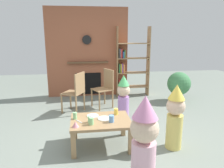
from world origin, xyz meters
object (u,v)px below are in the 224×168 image
at_px(child_with_cone_hat, 144,142).
at_px(dining_chair_left, 76,90).
at_px(paper_cup_near_right, 111,119).
at_px(paper_cup_far_left, 90,119).
at_px(paper_cup_center, 116,112).
at_px(birthday_cake_slice, 76,124).
at_px(paper_plate_rear, 104,118).
at_px(paper_cup_near_left, 91,121).
at_px(potted_plant_tall, 179,84).
at_px(child_in_pink, 175,115).
at_px(coffee_table, 101,124).
at_px(paper_plate_front, 93,116).
at_px(child_by_the_chairs, 123,97).
at_px(paper_cup_far_right, 75,116).
at_px(bookshelf, 130,64).
at_px(dining_chair_middle, 105,86).

bearing_deg(child_with_cone_hat, dining_chair_left, -2.89).
xyz_separation_m(paper_cup_near_right, paper_cup_far_left, (-0.32, 0.03, -0.00)).
relative_size(paper_cup_center, birthday_cake_slice, 1.01).
bearing_deg(paper_plate_rear, paper_cup_near_right, -55.95).
distance_m(paper_cup_near_left, potted_plant_tall, 3.19).
relative_size(paper_cup_center, child_in_pink, 0.10).
distance_m(coffee_table, paper_plate_front, 0.21).
xyz_separation_m(paper_cup_near_left, paper_plate_front, (0.04, 0.33, -0.05)).
bearing_deg(paper_cup_far_left, child_by_the_chairs, 56.08).
distance_m(paper_plate_rear, child_by_the_chairs, 1.06).
bearing_deg(paper_plate_front, birthday_cake_slice, -124.58).
relative_size(paper_cup_near_left, birthday_cake_slice, 1.06).
bearing_deg(paper_plate_front, coffee_table, -55.32).
relative_size(paper_cup_center, paper_plate_front, 0.54).
distance_m(paper_cup_center, birthday_cake_slice, 0.76).
bearing_deg(child_with_cone_hat, paper_cup_far_right, 14.36).
xyz_separation_m(bookshelf, paper_plate_rear, (-0.99, -2.69, -0.46)).
bearing_deg(paper_cup_far_left, paper_cup_far_right, 143.60).
distance_m(coffee_table, potted_plant_tall, 2.97).
xyz_separation_m(paper_cup_far_left, dining_chair_left, (-0.23, 1.62, 0.03)).
height_order(paper_cup_center, paper_cup_far_right, paper_cup_far_right).
height_order(paper_plate_front, potted_plant_tall, potted_plant_tall).
bearing_deg(paper_plate_front, child_by_the_chairs, 51.02).
height_order(bookshelf, dining_chair_middle, bookshelf).
distance_m(bookshelf, child_with_cone_hat, 3.84).
bearing_deg(dining_chair_middle, paper_cup_near_left, 52.26).
relative_size(paper_cup_far_right, birthday_cake_slice, 1.07).
height_order(paper_cup_near_right, dining_chair_left, dining_chair_left).
bearing_deg(paper_plate_front, child_with_cone_hat, -68.17).
relative_size(paper_cup_near_left, paper_plate_rear, 0.51).
bearing_deg(paper_cup_far_left, paper_cup_center, 31.34).
bearing_deg(paper_cup_near_right, paper_cup_center, 68.59).
bearing_deg(dining_chair_middle, birthday_cake_slice, 46.72).
distance_m(paper_cup_near_left, dining_chair_left, 1.72).
distance_m(child_with_cone_hat, dining_chair_left, 2.71).
relative_size(paper_cup_far_left, potted_plant_tall, 0.13).
relative_size(paper_cup_far_right, dining_chair_middle, 0.12).
xyz_separation_m(paper_plate_front, dining_chair_middle, (0.38, 1.67, 0.07)).
bearing_deg(potted_plant_tall, paper_cup_far_right, -143.13).
xyz_separation_m(paper_cup_center, dining_chair_left, (-0.67, 1.35, 0.03)).
distance_m(paper_plate_front, potted_plant_tall, 2.95).
bearing_deg(dining_chair_middle, paper_cup_far_right, 43.55).
bearing_deg(child_by_the_chairs, dining_chair_middle, -133.59).
relative_size(child_with_cone_hat, child_in_pink, 1.11).
relative_size(paper_plate_front, child_in_pink, 0.19).
relative_size(coffee_table, dining_chair_middle, 1.01).
relative_size(paper_cup_near_right, paper_cup_far_left, 1.08).
bearing_deg(paper_cup_center, dining_chair_left, 116.31).
bearing_deg(child_by_the_chairs, paper_cup_far_left, -4.80).
distance_m(paper_plate_front, birthday_cake_slice, 0.46).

